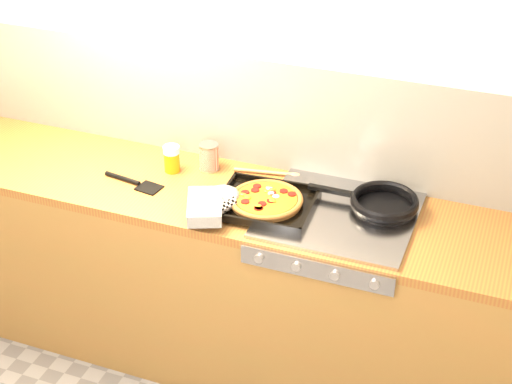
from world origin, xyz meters
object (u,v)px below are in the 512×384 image
at_px(tomato_can, 209,157).
at_px(juice_glass, 172,159).
at_px(frying_pan, 383,203).
at_px(pizza_on_tray, 249,202).

height_order(tomato_can, juice_glass, tomato_can).
height_order(frying_pan, tomato_can, tomato_can).
xyz_separation_m(frying_pan, juice_glass, (-0.94, -0.01, 0.02)).
relative_size(pizza_on_tray, tomato_can, 4.17).
height_order(pizza_on_tray, juice_glass, juice_glass).
distance_m(frying_pan, juice_glass, 0.94).
relative_size(pizza_on_tray, frying_pan, 1.11).
relative_size(pizza_on_tray, juice_glass, 4.25).
bearing_deg(tomato_can, pizza_on_tray, -41.18).
xyz_separation_m(pizza_on_tray, tomato_can, (-0.29, 0.25, 0.02)).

